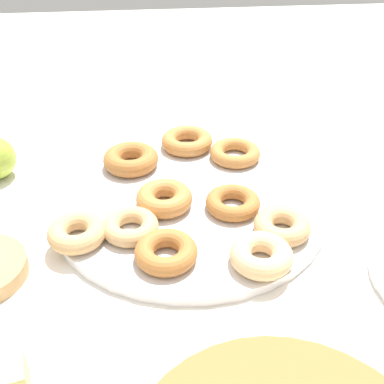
% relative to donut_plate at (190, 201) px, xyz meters
% --- Properties ---
extents(ground_plane, '(2.40, 2.40, 0.00)m').
position_rel_donut_plate_xyz_m(ground_plane, '(0.00, 0.00, -0.01)').
color(ground_plane, white).
extents(donut_plate, '(0.42, 0.42, 0.01)m').
position_rel_donut_plate_xyz_m(donut_plate, '(0.00, 0.00, 0.00)').
color(donut_plate, silver).
rests_on(donut_plate, ground_plane).
extents(donut_0, '(0.12, 0.12, 0.03)m').
position_rel_donut_plate_xyz_m(donut_0, '(0.09, -0.10, 0.02)').
color(donut_0, '#AD6B33').
rests_on(donut_0, donut_plate).
extents(donut_1, '(0.10, 0.10, 0.03)m').
position_rel_donut_plate_xyz_m(donut_1, '(0.16, 0.09, 0.02)').
color(donut_1, tan).
rests_on(donut_1, donut_plate).
extents(donut_2, '(0.10, 0.10, 0.03)m').
position_rel_donut_plate_xyz_m(donut_2, '(0.04, 0.02, 0.02)').
color(donut_2, '#BC7A3D').
rests_on(donut_2, donut_plate).
extents(donut_3, '(0.11, 0.11, 0.03)m').
position_rel_donut_plate_xyz_m(donut_3, '(-0.12, 0.10, 0.02)').
color(donut_3, tan).
rests_on(donut_3, donut_plate).
extents(donut_4, '(0.10, 0.10, 0.02)m').
position_rel_donut_plate_xyz_m(donut_4, '(-0.06, 0.04, 0.02)').
color(donut_4, '#AD6B33').
rests_on(donut_4, donut_plate).
extents(donut_5, '(0.09, 0.09, 0.02)m').
position_rel_donut_plate_xyz_m(donut_5, '(-0.09, -0.11, 0.02)').
color(donut_5, '#BC7A3D').
rests_on(donut_5, donut_plate).
extents(donut_6, '(0.11, 0.11, 0.03)m').
position_rel_donut_plate_xyz_m(donut_6, '(0.04, 0.14, 0.02)').
color(donut_6, '#AD6B33').
rests_on(donut_6, donut_plate).
extents(donut_7, '(0.10, 0.10, 0.03)m').
position_rel_donut_plate_xyz_m(donut_7, '(-0.08, 0.16, 0.02)').
color(donut_7, '#EABC84').
rests_on(donut_7, donut_plate).
extents(donut_8, '(0.10, 0.10, 0.03)m').
position_rel_donut_plate_xyz_m(donut_8, '(-0.01, -0.15, 0.02)').
color(donut_8, '#BC7A3D').
rests_on(donut_8, donut_plate).
extents(donut_9, '(0.09, 0.09, 0.02)m').
position_rel_donut_plate_xyz_m(donut_9, '(0.09, 0.08, 0.02)').
color(donut_9, tan).
rests_on(donut_9, donut_plate).
extents(melon_chunk_left, '(0.04, 0.04, 0.04)m').
position_rel_donut_plate_xyz_m(melon_chunk_left, '(0.20, 0.32, 0.05)').
color(melon_chunk_left, '#DBD67A').
rests_on(melon_chunk_left, fruit_bowl).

